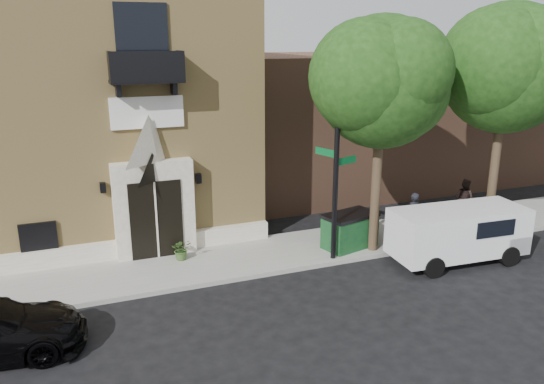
% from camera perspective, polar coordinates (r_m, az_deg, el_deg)
% --- Properties ---
extents(ground, '(120.00, 120.00, 0.00)m').
position_cam_1_polar(ground, '(16.23, -7.04, -10.12)').
color(ground, black).
rests_on(ground, ground).
extents(sidewalk, '(42.00, 3.00, 0.15)m').
position_cam_1_polar(sidewalk, '(17.74, -5.12, -7.39)').
color(sidewalk, gray).
rests_on(sidewalk, ground).
extents(church, '(12.20, 11.01, 9.30)m').
position_cam_1_polar(church, '(22.25, -20.28, 8.75)').
color(church, tan).
rests_on(church, ground).
extents(neighbour_building, '(18.00, 8.00, 6.40)m').
position_cam_1_polar(neighbour_building, '(28.08, 12.40, 7.81)').
color(neighbour_building, brown).
rests_on(neighbour_building, ground).
extents(street_tree_left, '(4.97, 4.38, 7.77)m').
position_cam_1_polar(street_tree_left, '(17.33, 12.01, 11.59)').
color(street_tree_left, '#38281C').
rests_on(street_tree_left, sidewalk).
extents(street_tree_mid, '(5.21, 4.64, 8.25)m').
position_cam_1_polar(street_tree_mid, '(20.46, 24.19, 12.16)').
color(street_tree_mid, '#38281C').
rests_on(street_tree_mid, sidewalk).
extents(cargo_van, '(4.59, 2.12, 1.83)m').
position_cam_1_polar(cargo_van, '(18.60, 19.79, -4.06)').
color(cargo_van, white).
rests_on(cargo_van, ground).
extents(street_sign, '(1.19, 0.95, 6.27)m').
position_cam_1_polar(street_sign, '(16.87, 6.91, 2.88)').
color(street_sign, black).
rests_on(street_sign, sidewalk).
extents(fire_hydrant, '(0.48, 0.39, 0.85)m').
position_cam_1_polar(fire_hydrant, '(18.21, 7.90, -5.18)').
color(fire_hydrant, '#B5381B').
rests_on(fire_hydrant, sidewalk).
extents(dumpster, '(2.06, 1.48, 1.22)m').
position_cam_1_polar(dumpster, '(18.59, 8.36, -4.07)').
color(dumpster, '#0F3A1F').
rests_on(dumpster, sidewalk).
extents(planter, '(0.71, 0.63, 0.72)m').
position_cam_1_polar(planter, '(17.72, -9.70, -6.07)').
color(planter, '#3B5C27').
rests_on(planter, sidewalk).
extents(pedestrian_near, '(0.67, 0.50, 1.66)m').
position_cam_1_polar(pedestrian_near, '(19.93, 14.89, -2.39)').
color(pedestrian_near, black).
rests_on(pedestrian_near, sidewalk).
extents(pedestrian_far, '(0.82, 0.94, 1.63)m').
position_cam_1_polar(pedestrian_far, '(22.60, 19.96, -0.66)').
color(pedestrian_far, '#2C1F1D').
rests_on(pedestrian_far, sidewalk).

